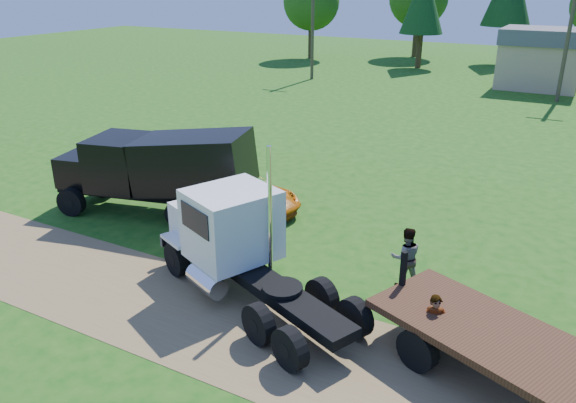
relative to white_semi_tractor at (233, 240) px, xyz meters
The scene contains 10 objects.
ground 2.34m from the white_semi_tractor, 91.61° to the right, with size 140.00×140.00×0.00m, color #174C10.
dirt_track 2.34m from the white_semi_tractor, 91.61° to the right, with size 120.00×4.20×0.01m, color brown.
white_semi_tractor is the anchor object (origin of this frame).
black_dump_truck 6.37m from the white_semi_tractor, 149.57° to the left, with size 7.99×4.07×3.39m.
orange_pickup 6.07m from the white_semi_tractor, 119.50° to the left, with size 2.19×4.74×1.32m, color orange.
flatbed_trailer 8.69m from the white_semi_tractor, ahead, with size 8.60×5.43×2.12m.
spectator_a 6.02m from the white_semi_tractor, ahead, with size 0.59×0.38×1.61m, color #999999.
spectator_b 5.03m from the white_semi_tractor, 29.32° to the left, with size 0.90×0.70×1.86m, color #999999.
tan_shed 38.43m from the white_semi_tractor, 84.10° to the left, with size 6.20×5.40×4.70m.
utility_poles 33.90m from the white_semi_tractor, 79.84° to the left, with size 42.20×0.28×9.00m.
Camera 1 is at (8.39, -10.14, 8.54)m, focal length 35.00 mm.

